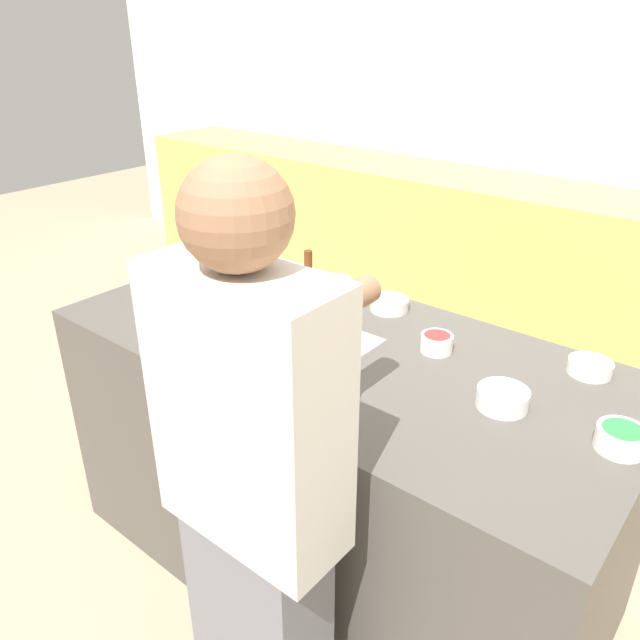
# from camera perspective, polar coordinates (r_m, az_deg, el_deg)

# --- Properties ---
(ground_plane) EXTENTS (12.00, 12.00, 0.00)m
(ground_plane) POSITION_cam_1_polar(r_m,az_deg,el_deg) (2.42, 1.30, -20.93)
(ground_plane) COLOR tan
(wall_back) EXTENTS (8.00, 0.05, 2.60)m
(wall_back) POSITION_cam_1_polar(r_m,az_deg,el_deg) (3.73, 24.40, 16.66)
(wall_back) COLOR white
(wall_back) RESTS_ON ground_plane
(back_cabinet_block) EXTENTS (6.00, 0.60, 0.96)m
(back_cabinet_block) POSITION_cam_1_polar(r_m,az_deg,el_deg) (3.63, 20.56, 3.49)
(back_cabinet_block) COLOR #DBBC60
(back_cabinet_block) RESTS_ON ground_plane
(kitchen_island) EXTENTS (1.77, 0.84, 0.88)m
(kitchen_island) POSITION_cam_1_polar(r_m,az_deg,el_deg) (2.12, 1.42, -12.77)
(kitchen_island) COLOR #514C47
(kitchen_island) RESTS_ON ground_plane
(baking_tray) EXTENTS (0.48, 0.34, 0.01)m
(baking_tray) POSITION_cam_1_polar(r_m,az_deg,el_deg) (1.90, -2.74, -1.60)
(baking_tray) COLOR silver
(baking_tray) RESTS_ON kitchen_island
(gingerbread_house) EXTENTS (0.22, 0.16, 0.28)m
(gingerbread_house) POSITION_cam_1_polar(r_m,az_deg,el_deg) (1.85, -2.80, 1.51)
(gingerbread_house) COLOR #5B2D14
(gingerbread_house) RESTS_ON baking_tray
(decorative_tree) EXTENTS (0.16, 0.16, 0.33)m
(decorative_tree) POSITION_cam_1_polar(r_m,az_deg,el_deg) (2.20, -8.12, 6.73)
(decorative_tree) COLOR #DBD675
(decorative_tree) RESTS_ON kitchen_island
(candy_bowl_front_corner) EXTENTS (0.13, 0.13, 0.04)m
(candy_bowl_front_corner) POSITION_cam_1_polar(r_m,az_deg,el_deg) (2.25, -2.42, 3.50)
(candy_bowl_front_corner) COLOR silver
(candy_bowl_front_corner) RESTS_ON kitchen_island
(candy_bowl_center_rear) EXTENTS (0.09, 0.09, 0.05)m
(candy_bowl_center_rear) POSITION_cam_1_polar(r_m,az_deg,el_deg) (1.85, 10.62, -2.00)
(candy_bowl_center_rear) COLOR white
(candy_bowl_center_rear) RESTS_ON kitchen_island
(candy_bowl_behind_tray) EXTENTS (0.12, 0.12, 0.04)m
(candy_bowl_behind_tray) POSITION_cam_1_polar(r_m,az_deg,el_deg) (2.25, 1.42, 3.36)
(candy_bowl_behind_tray) COLOR silver
(candy_bowl_behind_tray) RESTS_ON kitchen_island
(candy_bowl_far_right) EXTENTS (0.13, 0.13, 0.04)m
(candy_bowl_far_right) POSITION_cam_1_polar(r_m,az_deg,el_deg) (2.09, 6.33, 1.51)
(candy_bowl_far_right) COLOR white
(candy_bowl_far_right) RESTS_ON kitchen_island
(candy_bowl_near_tray_left) EXTENTS (0.13, 0.13, 0.05)m
(candy_bowl_near_tray_left) POSITION_cam_1_polar(r_m,az_deg,el_deg) (1.63, 16.31, -6.86)
(candy_bowl_near_tray_left) COLOR white
(candy_bowl_near_tray_left) RESTS_ON kitchen_island
(candy_bowl_far_left) EXTENTS (0.11, 0.11, 0.05)m
(candy_bowl_far_left) POSITION_cam_1_polar(r_m,az_deg,el_deg) (1.58, 25.83, -9.69)
(candy_bowl_far_left) COLOR white
(candy_bowl_far_left) RESTS_ON kitchen_island
(candy_bowl_beside_tree) EXTENTS (0.12, 0.12, 0.04)m
(candy_bowl_beside_tree) POSITION_cam_1_polar(r_m,az_deg,el_deg) (1.87, 23.46, -3.92)
(candy_bowl_beside_tree) COLOR white
(candy_bowl_beside_tree) RESTS_ON kitchen_island
(person) EXTENTS (0.41, 0.51, 1.56)m
(person) POSITION_cam_1_polar(r_m,az_deg,el_deg) (1.42, -5.95, -16.64)
(person) COLOR slate
(person) RESTS_ON ground_plane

